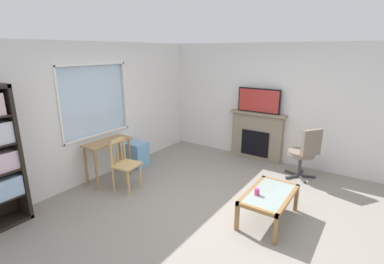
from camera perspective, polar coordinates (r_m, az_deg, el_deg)
The scene contains 11 objects.
ground at distance 4.52m, azimuth 3.15°, elevation -15.42°, with size 6.10×5.85×0.02m, color gray.
wall_back_with_window at distance 5.62m, azimuth -18.34°, elevation 3.68°, with size 5.10×0.15×2.50m.
wall_right at distance 6.34m, azimuth 15.65°, elevation 5.51°, with size 0.12×5.05×2.50m, color silver.
desk_under_window at distance 5.44m, azimuth -16.50°, elevation -3.27°, with size 0.88×0.38×0.76m.
wooden_chair at distance 5.07m, azimuth -13.35°, elevation -6.21°, with size 0.48×0.46×0.90m.
plastic_drawer_unit at distance 6.08m, azimuth -10.95°, elevation -4.40°, with size 0.35×0.40×0.51m, color #72ADDB.
fireplace at distance 6.44m, azimuth 12.84°, elevation -0.73°, with size 0.26×1.23×1.06m.
tv at distance 6.24m, azimuth 13.23°, elevation 6.15°, with size 0.06×0.92×0.52m.
office_chair at distance 5.67m, azimuth 21.65°, elevation -3.57°, with size 0.62×0.62×1.00m.
coffee_table at distance 4.25m, azimuth 15.20°, elevation -12.44°, with size 1.00×0.58×0.43m.
sippy_cup at distance 4.12m, azimuth 12.87°, elevation -11.57°, with size 0.07×0.07×0.09m, color #DB3D84.
Camera 1 is at (-3.32, -1.96, 2.36)m, focal length 26.65 mm.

